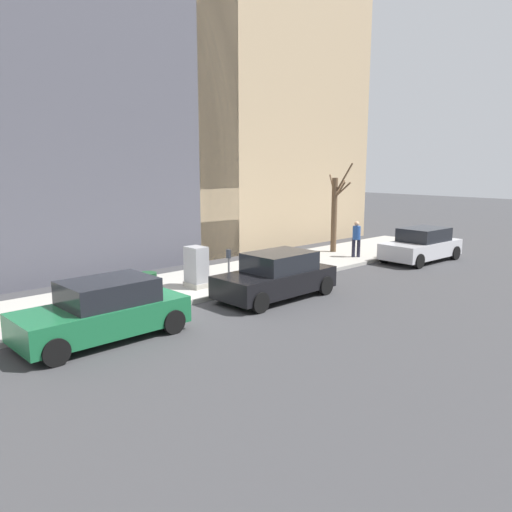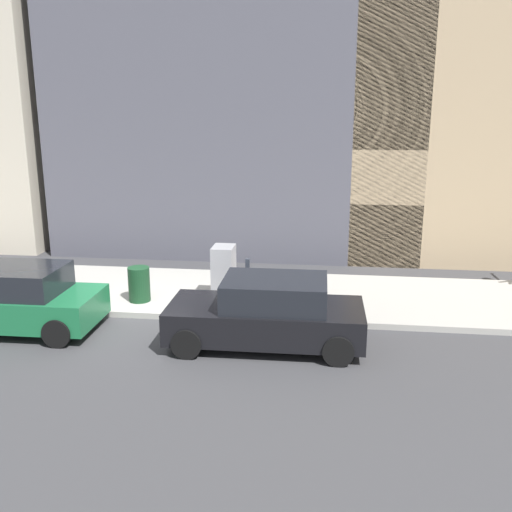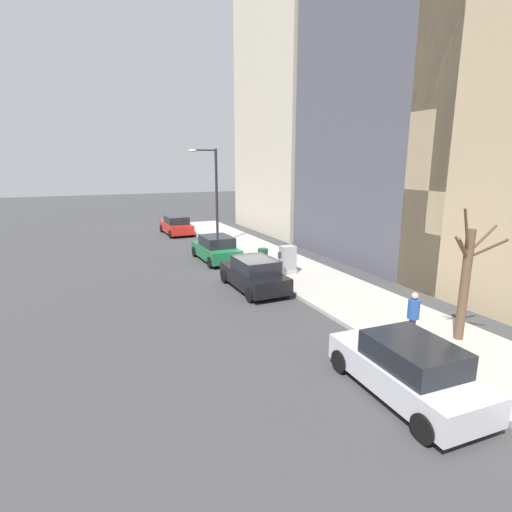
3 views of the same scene
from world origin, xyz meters
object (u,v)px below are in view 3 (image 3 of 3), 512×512
Objects in this scene: streetlamp at (213,188)px; office_block_center at (448,57)px; parked_car_black at (254,274)px; bare_tree at (466,280)px; parked_car_green at (216,249)px; trash_bin at (263,257)px; pedestrian_near_meter at (413,315)px; parked_car_red at (176,226)px; utility_box at (288,260)px; office_tower_right at (318,115)px; parked_car_silver at (407,369)px; parking_meter at (280,262)px.

office_block_center is (11.50, -8.42, 7.61)m from streetlamp.
bare_tree is at bearing -64.83° from parked_car_black.
trash_bin is at bearing -52.26° from parked_car_green.
parked_car_green is at bearing -133.95° from pedestrian_near_meter.
pedestrian_near_meter is (2.17, -7.41, 0.35)m from parked_car_black.
parked_car_red is 12.61m from trash_bin.
parked_car_red is at bearing 89.69° from parked_car_green.
office_tower_right reaches higher than utility_box.
parked_car_silver and parked_car_black have the same top height.
streetlamp is 0.34× the size of office_tower_right.
parking_meter is at bearing -138.46° from utility_box.
parked_car_black is 4.69× the size of trash_bin.
utility_box is 9.65m from streetlamp.
parked_car_black is 7.73m from pedestrian_near_meter.
parked_car_silver is 0.22× the size of office_tower_right.
utility_box is (2.34, -4.59, 0.11)m from parked_car_green.
utility_box is at bearing -126.82° from office_tower_right.
trash_bin is at bearing 81.22° from parking_meter.
parked_car_silver is at bearing -94.26° from streetlamp.
trash_bin is 17.29m from office_tower_right.
parking_meter is 0.31× the size of bare_tree.
utility_box reaches higher than parking_meter.
parked_car_black is 17.07m from office_block_center.
pedestrian_near_meter is at bearing 45.25° from parked_car_silver.
streetlamp is 18.15m from pedestrian_near_meter.
parking_meter is at bearing -173.02° from office_block_center.
office_block_center reaches higher than streetlamp.
parked_car_black is at bearing -126.12° from pedestrian_near_meter.
parked_car_red is at bearing 91.99° from parked_car_silver.
parked_car_red is 0.65× the size of streetlamp.
streetlamp is (1.49, 19.93, 3.28)m from parked_car_silver.
parked_car_black is 16.03m from parked_car_red.
parked_car_green is 0.18× the size of office_block_center.
parking_meter is 10.27m from streetlamp.
parked_car_silver reaches higher than parking_meter.
trash_bin is at bearing -84.89° from streetlamp.
office_tower_right is at bearing 69.29° from bare_tree.
trash_bin is at bearing 172.01° from office_block_center.
parking_meter is 0.06× the size of office_block_center.
utility_box is 0.06× the size of office_block_center.
parked_car_red reaches higher than parking_meter.
trash_bin is (0.62, -6.90, -3.42)m from streetlamp.
parked_car_green is 3.11m from trash_bin.
pedestrian_near_meter reaches higher than parked_car_silver.
pedestrian_near_meter is 0.07× the size of office_block_center.
parked_car_red is 0.99× the size of bare_tree.
parked_car_red is 0.22× the size of office_tower_right.
bare_tree reaches higher than trash_bin.
parked_car_black is at bearing -92.12° from parked_car_red.
streetlamp is (1.49, 10.49, 3.28)m from parked_car_black.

